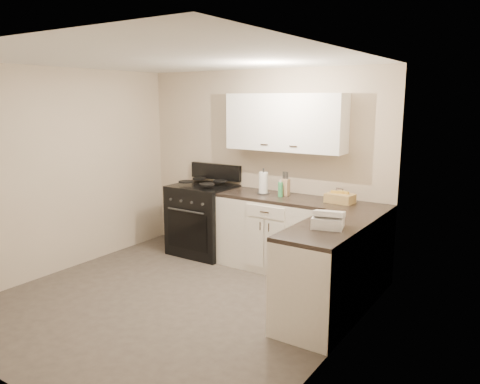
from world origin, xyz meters
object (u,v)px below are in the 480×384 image
Objects in this scene: paper_towel at (263,183)px; wicker_basket at (340,198)px; countertop_grill at (328,222)px; knife_block at (285,187)px; stove at (204,221)px.

wicker_basket is at bearing 1.86° from paper_towel.
paper_towel is 1.68m from countertop_grill.
paper_towel is 1.02m from wicker_basket.
paper_towel reaches higher than knife_block.
paper_towel is (-0.29, -0.05, 0.03)m from knife_block.
stove is 1.35m from knife_block.
wicker_basket is 1.11m from countertop_grill.
stove is 3.58× the size of countertop_grill.
knife_block reaches higher than stove.
stove is 3.68× the size of paper_towel.
stove is 2.01m from wicker_basket.
paper_towel is (0.92, 0.06, 0.62)m from stove.
stove is at bearing -176.18° from paper_towel.
stove is 1.11m from paper_towel.
paper_towel reaches higher than wicker_basket.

